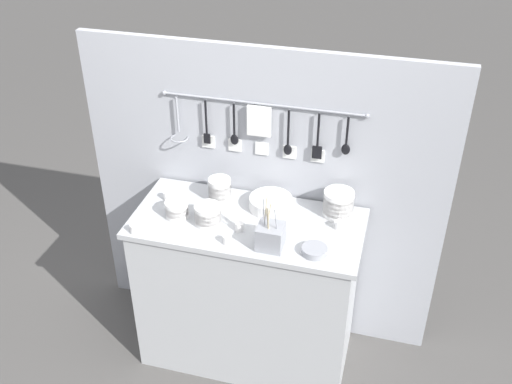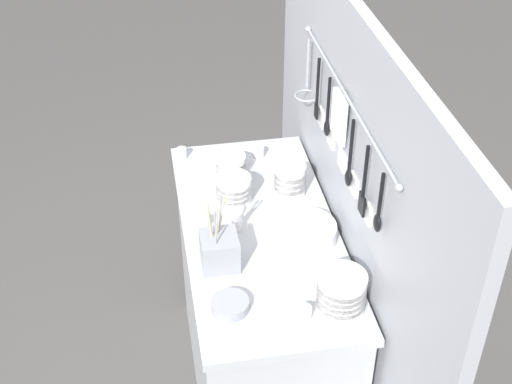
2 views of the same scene
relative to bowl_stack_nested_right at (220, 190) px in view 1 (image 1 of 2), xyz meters
name	(u,v)px [view 1 (image 1 of 2)]	position (x,y,z in m)	size (l,w,h in m)	color
ground_plane	(249,349)	(0.20, -0.15, -1.01)	(20.00, 20.00, 0.00)	#514F4C
counter	(248,290)	(0.20, -0.15, -0.54)	(1.19, 0.56, 0.94)	#B7BABC
back_wall	(263,198)	(0.20, 0.16, -0.12)	(1.99, 0.11, 1.76)	#A8AAB2
bowl_stack_nested_right	(220,190)	(0.00, 0.00, 0.00)	(0.12, 0.12, 0.13)	white
bowl_stack_wide_centre	(338,203)	(0.63, 0.03, 0.00)	(0.16, 0.16, 0.14)	white
bowl_stack_short_front	(208,215)	(0.01, -0.22, -0.01)	(0.13, 0.13, 0.11)	white
bowl_stack_back_corner	(177,209)	(-0.16, -0.21, -0.02)	(0.12, 0.12, 0.09)	white
plate_stack	(271,203)	(0.28, -0.01, -0.03)	(0.23, 0.23, 0.06)	white
steel_mixing_bowl	(314,250)	(0.57, -0.32, -0.05)	(0.12, 0.12, 0.03)	#93969E
cutlery_caddy	(271,236)	(0.36, -0.32, 0.00)	(0.13, 0.13, 0.27)	#93969E
cup_front_left	(167,196)	(-0.27, -0.07, -0.04)	(0.04, 0.04, 0.05)	white
cup_front_right	(240,227)	(0.18, -0.24, -0.04)	(0.04, 0.04, 0.05)	white
cup_back_right	(339,225)	(0.66, -0.09, -0.04)	(0.04, 0.04, 0.05)	white
cup_mid_row	(134,229)	(-0.32, -0.39, -0.04)	(0.04, 0.04, 0.05)	white
cup_by_caddy	(227,240)	(0.15, -0.35, -0.04)	(0.04, 0.04, 0.05)	white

